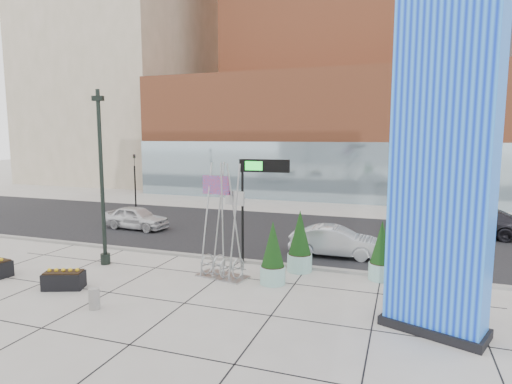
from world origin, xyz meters
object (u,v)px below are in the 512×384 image
(lamp_post, at_px, (102,195))
(overhead_street_sign, at_px, (260,175))
(blue_pylon, at_px, (442,173))
(concrete_bollard, at_px, (94,299))
(public_art_sculpture, at_px, (223,247))
(car_white_west, at_px, (137,218))
(car_silver_mid, at_px, (336,242))

(lamp_post, distance_m, overhead_street_sign, 6.72)
(blue_pylon, xyz_separation_m, overhead_street_sign, (-6.66, 4.28, -0.61))
(blue_pylon, distance_m, concrete_bollard, 11.14)
(public_art_sculpture, relative_size, car_white_west, 1.14)
(public_art_sculpture, xyz_separation_m, car_white_west, (-8.33, 6.31, -0.51))
(lamp_post, xyz_separation_m, concrete_bollard, (2.85, -4.12, -2.69))
(public_art_sculpture, relative_size, overhead_street_sign, 1.00)
(overhead_street_sign, bearing_deg, concrete_bollard, -122.53)
(concrete_bollard, distance_m, car_white_west, 11.99)
(overhead_street_sign, bearing_deg, blue_pylon, -35.57)
(blue_pylon, height_order, concrete_bollard, blue_pylon)
(concrete_bollard, bearing_deg, car_silver_mid, 53.54)
(car_silver_mid, bearing_deg, car_white_west, 78.56)
(concrete_bollard, bearing_deg, public_art_sculpture, 58.24)
(public_art_sculpture, height_order, concrete_bollard, public_art_sculpture)
(overhead_street_sign, height_order, car_silver_mid, overhead_street_sign)
(lamp_post, relative_size, concrete_bollard, 10.91)
(lamp_post, height_order, car_white_west, lamp_post)
(public_art_sculpture, relative_size, car_silver_mid, 1.09)
(lamp_post, relative_size, car_silver_mid, 1.78)
(blue_pylon, height_order, lamp_post, blue_pylon)
(concrete_bollard, bearing_deg, overhead_street_sign, 60.30)
(blue_pylon, distance_m, lamp_post, 13.29)
(blue_pylon, height_order, car_silver_mid, blue_pylon)
(blue_pylon, height_order, public_art_sculpture, blue_pylon)
(car_white_west, bearing_deg, car_silver_mid, -94.26)
(overhead_street_sign, relative_size, car_white_west, 1.15)
(lamp_post, relative_size, car_white_west, 1.87)
(car_silver_mid, bearing_deg, lamp_post, 113.70)
(public_art_sculpture, xyz_separation_m, overhead_street_sign, (0.88, 1.91, 2.71))
(blue_pylon, distance_m, car_silver_mid, 8.63)
(car_white_west, xyz_separation_m, car_silver_mid, (12.06, -1.95, 0.01))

